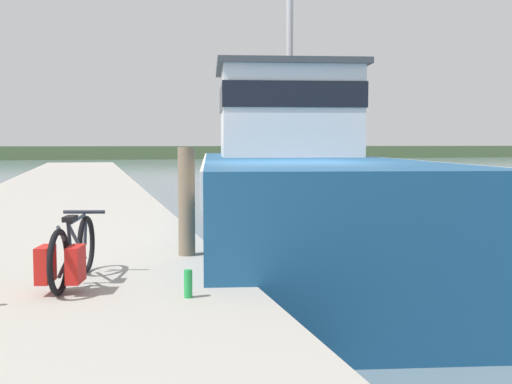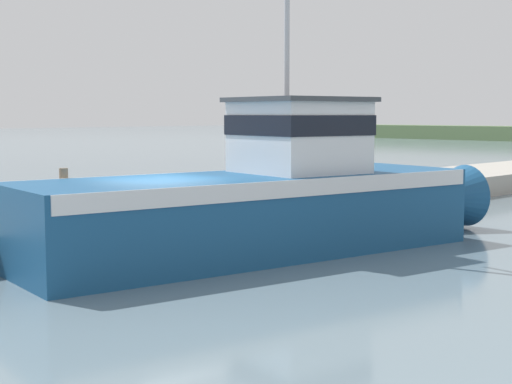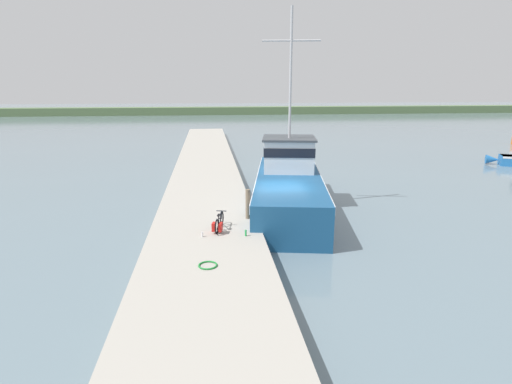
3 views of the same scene
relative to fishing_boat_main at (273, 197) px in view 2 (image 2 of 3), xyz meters
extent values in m
plane|color=slate|center=(-0.94, -2.89, -1.40)|extent=(320.00, 320.00, 0.00)
cube|color=#A39E93|center=(-4.67, -2.89, -0.98)|extent=(4.67, 80.00, 0.86)
cube|color=navy|center=(-0.12, -0.64, -0.41)|extent=(5.48, 12.28, 1.99)
cone|color=navy|center=(1.12, 6.25, -0.41)|extent=(2.23, 2.44, 1.89)
cube|color=silver|center=(-0.12, -0.64, 0.38)|extent=(5.51, 12.06, 0.40)
cube|color=silver|center=(0.15, 0.82, 1.48)|extent=(3.18, 3.12, 1.80)
cube|color=black|center=(0.15, 0.82, 1.80)|extent=(3.25, 3.18, 0.50)
cube|color=#3D4247|center=(0.15, 0.82, 2.44)|extent=(3.44, 3.37, 0.12)
torus|color=black|center=(-3.96, -5.11, -0.24)|extent=(0.20, 0.62, 0.62)
cylinder|color=#232833|center=(-3.97, -5.14, -0.08)|extent=(0.06, 0.10, 0.32)
cylinder|color=#232833|center=(-3.98, -5.17, 0.12)|extent=(0.44, 0.14, 0.04)
cylinder|color=#756651|center=(-2.75, -4.30, 0.13)|extent=(0.21, 0.21, 1.36)
camera|label=1|loc=(-3.89, -12.25, 0.85)|focal=45.00mm
camera|label=2|loc=(13.31, -14.40, 2.08)|focal=55.00mm
camera|label=3|loc=(-4.46, -21.56, 5.25)|focal=28.00mm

